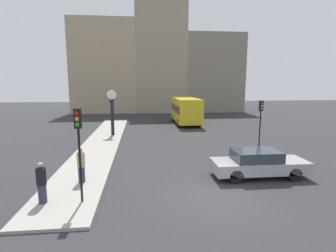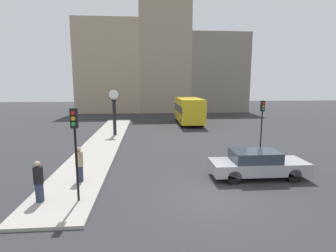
{
  "view_description": "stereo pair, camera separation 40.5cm",
  "coord_description": "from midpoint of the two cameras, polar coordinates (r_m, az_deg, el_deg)",
  "views": [
    {
      "loc": [
        -3.14,
        -10.07,
        4.72
      ],
      "look_at": [
        -1.41,
        6.41,
        2.02
      ],
      "focal_mm": 28.0,
      "sensor_mm": 36.0,
      "label": 1
    },
    {
      "loc": [
        -2.74,
        -10.11,
        4.72
      ],
      "look_at": [
        -1.41,
        6.41,
        2.02
      ],
      "focal_mm": 28.0,
      "sensor_mm": 36.0,
      "label": 2
    }
  ],
  "objects": [
    {
      "name": "ground_plane",
      "position": [
        11.52,
        10.99,
        -15.12
      ],
      "size": [
        120.0,
        120.0,
        0.0
      ],
      "primitive_type": "plane",
      "color": "#2D2D30"
    },
    {
      "name": "sidewalk_corner",
      "position": [
        21.6,
        -13.3,
        -3.46
      ],
      "size": [
        2.78,
        25.49,
        0.12
      ],
      "primitive_type": "cube",
      "color": "#A39E93",
      "rests_on": "ground_plane"
    },
    {
      "name": "building_row",
      "position": [
        44.39,
        -1.3,
        13.34
      ],
      "size": [
        28.04,
        5.0,
        19.21
      ],
      "color": "tan",
      "rests_on": "ground_plane"
    },
    {
      "name": "sedan_car",
      "position": [
        14.11,
        19.63,
        -7.81
      ],
      "size": [
        4.76,
        1.72,
        1.39
      ],
      "color": "#9E9EA3",
      "rests_on": "ground_plane"
    },
    {
      "name": "bus_distant",
      "position": [
        30.88,
        4.93,
        3.63
      ],
      "size": [
        2.59,
        7.3,
        3.02
      ],
      "color": "gold",
      "rests_on": "ground_plane"
    },
    {
      "name": "traffic_light_near",
      "position": [
        10.54,
        -18.56,
        -1.93
      ],
      "size": [
        0.26,
        0.24,
        3.68
      ],
      "color": "black",
      "rests_on": "sidewalk_corner"
    },
    {
      "name": "traffic_light_far",
      "position": [
        19.94,
        20.37,
        2.35
      ],
      "size": [
        0.26,
        0.24,
        3.51
      ],
      "color": "black",
      "rests_on": "ground_plane"
    },
    {
      "name": "street_clock",
      "position": [
        23.92,
        -11.14,
        3.05
      ],
      "size": [
        0.96,
        0.38,
        4.12
      ],
      "color": "black",
      "rests_on": "sidewalk_corner"
    },
    {
      "name": "pedestrian_tan_coat",
      "position": [
        13.08,
        -17.89,
        -7.95
      ],
      "size": [
        0.36,
        0.36,
        1.67
      ],
      "color": "#2D334C",
      "rests_on": "sidewalk_corner"
    },
    {
      "name": "pedestrian_black_jacket",
      "position": [
        11.5,
        -25.41,
        -10.88
      ],
      "size": [
        0.37,
        0.37,
        1.64
      ],
      "color": "#2D334C",
      "rests_on": "sidewalk_corner"
    }
  ]
}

